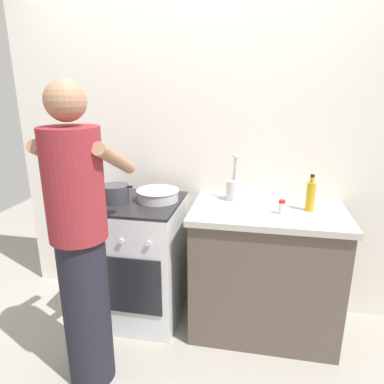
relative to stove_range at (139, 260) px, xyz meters
The scene contains 10 objects.
ground 0.59m from the stove_range, 22.87° to the right, with size 6.00×6.00×0.00m, color gray.
back_wall 1.03m from the stove_range, 32.64° to the left, with size 3.20×0.10×2.50m.
countertop 0.90m from the stove_range, ahead, with size 1.00×0.60×0.90m.
stove_range is the anchor object (origin of this frame).
pot 0.53m from the stove_range, 167.12° to the right, with size 0.26×0.19×0.12m.
mixing_bowl 0.52m from the stove_range, 20.47° to the left, with size 0.30×0.30×0.08m.
utensil_crock 0.87m from the stove_range, 14.20° to the left, with size 0.10×0.10×0.33m.
spice_bottle 1.10m from the stove_range, ahead, with size 0.04×0.04×0.09m.
oil_bottle 1.28m from the stove_range, ahead, with size 0.06×0.06×0.24m.
person 0.76m from the stove_range, 97.93° to the right, with size 0.41×0.50×1.70m.
Camera 1 is at (0.46, -2.01, 1.66)m, focal length 32.27 mm.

